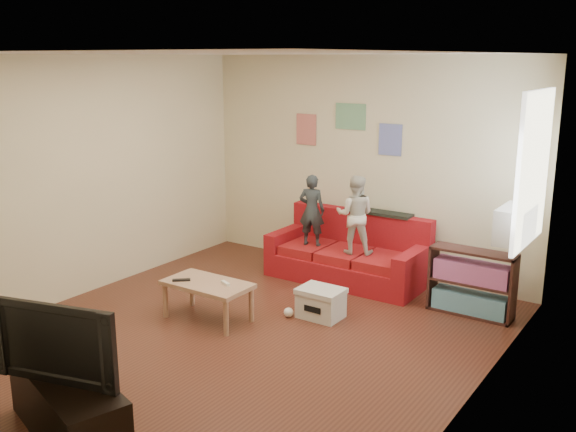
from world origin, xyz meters
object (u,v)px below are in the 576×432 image
Objects in this scene: sofa at (350,257)px; bookshelf at (471,286)px; child_b at (355,215)px; file_box at (321,303)px; television at (61,338)px; coffee_table at (208,288)px; child_a at (312,210)px; tv_stand at (68,407)px.

bookshelf is (1.61, -0.28, 0.04)m from sofa.
file_box is at bearing 78.46° from child_b.
bookshelf is 4.22m from television.
sofa is 2.03× the size of child_b.
file_box is at bearing -74.68° from sofa.
child_b reaches higher than coffee_table.
child_a reaches higher than television.
television is at bearing 81.25° from child_a.
child_a reaches higher than tv_stand.
tv_stand is (0.58, -2.19, -0.11)m from coffee_table.
child_b is at bearing 104.91° from tv_stand.
file_box is (-1.27, -0.96, -0.16)m from bookshelf.
television is at bearing 0.00° from tv_stand.
coffee_table is 2.78m from bookshelf.
sofa reaches higher than bookshelf.
sofa is at bearing -174.81° from child_a.
child_a is 0.69× the size of tv_stand.
sofa reaches higher than tv_stand.
tv_stand is (-0.17, -3.97, -0.63)m from child_b.
coffee_table is at bearing -107.25° from sofa.
bookshelf is (2.22, 1.67, -0.03)m from coffee_table.
child_a is 4.04m from tv_stand.
television is (0.58, -2.19, 0.42)m from coffee_table.
television reaches higher than file_box.
coffee_table is 2.30m from television.
file_box is (0.34, -1.24, -0.12)m from sofa.
child_a is at bearing 176.86° from bookshelf.
child_b is 1.30m from file_box.
child_a is 0.95× the size of child_b.
sofa is at bearing 105.32° from file_box.
television reaches higher than tv_stand.
sofa is at bearing 170.22° from bookshelf.
coffee_table reaches higher than file_box.
child_b reaches higher than television.
coffee_table is 1.03× the size of bookshelf.
television is (-0.37, -2.89, 0.61)m from file_box.
sofa is at bearing 74.45° from television.
television is (-0.03, -4.14, 0.49)m from sofa.
television is at bearing -75.18° from coffee_table.
child_a is at bearing -21.66° from child_b.
bookshelf is at bearing 37.12° from file_box.
television is at bearing -90.37° from sofa.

